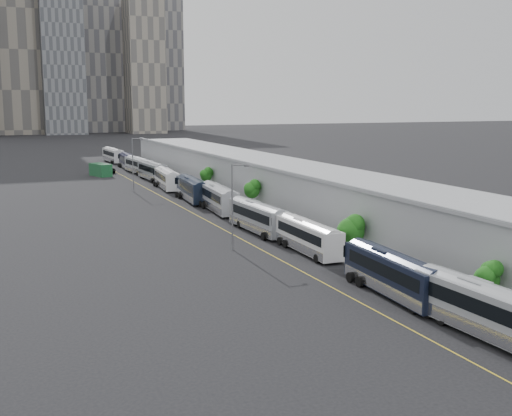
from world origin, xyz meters
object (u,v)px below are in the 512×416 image
street_lamp_near (234,201)px  bus_5 (192,191)px  bus_2 (308,239)px  suv (107,169)px  bus_4 (219,201)px  bus_6 (167,181)px  bus_3 (258,220)px  street_lamp_far (134,161)px  bus_9 (127,162)px  shipping_container (101,170)px  bus_1 (393,278)px  bus_8 (138,167)px  bus_7 (153,173)px  bus_0 (489,316)px  bus_10 (113,156)px

street_lamp_near → bus_5: bearing=80.1°
bus_2 → suv: size_ratio=1.93×
bus_4 → bus_6: bus_4 is taller
bus_3 → street_lamp_far: street_lamp_far is taller
bus_9 → shipping_container: (-8.65, -13.58, -0.18)m
bus_1 → bus_9: (0.55, 111.80, -0.01)m
bus_1 → bus_5: (-0.14, 56.21, 0.06)m
bus_3 → bus_8: size_ratio=1.01×
bus_1 → bus_2: bearing=91.5°
bus_7 → suv: size_ratio=2.12×
bus_0 → street_lamp_far: (-6.95, 81.29, 3.95)m
bus_3 → street_lamp_near: size_ratio=1.36×
bus_6 → bus_10: size_ratio=0.97×
bus_7 → bus_8: bearing=87.0°
bus_0 → bus_6: bearing=87.8°
bus_7 → shipping_container: 14.69m
bus_5 → bus_7: bus_7 is taller
bus_2 → street_lamp_far: street_lamp_far is taller
bus_0 → bus_8: size_ratio=1.02×
suv → bus_4: bearing=-88.7°
bus_3 → bus_9: bearing=87.7°
bus_7 → suv: (-6.38, 17.55, -0.75)m
bus_0 → bus_4: size_ratio=0.97×
suv → bus_1: bearing=-91.6°
bus_9 → bus_10: (-0.29, 17.40, 0.08)m
bus_0 → bus_9: bearing=87.3°
street_lamp_far → shipping_container: size_ratio=1.61×
shipping_container → bus_2: bearing=-101.0°
bus_8 → street_lamp_near: size_ratio=1.35×
bus_10 → bus_9: bearing=-92.3°
bus_5 → suv: bearing=101.2°
bus_1 → bus_3: bearing=93.4°
street_lamp_far → suv: size_ratio=1.55×
bus_0 → shipping_container: (-8.44, 109.01, -0.23)m
suv → shipping_container: bearing=-116.6°
bus_5 → street_lamp_far: size_ratio=1.37×
bus_2 → bus_10: (-0.24, 112.71, 0.14)m
bus_7 → shipping_container: size_ratio=2.20×
bus_7 → bus_8: 13.63m
bus_1 → bus_9: bus_1 is taller
bus_6 → bus_10: bearing=94.3°
bus_2 → bus_4: (-0.10, 28.35, 0.16)m
bus_8 → suv: size_ratio=2.05×
bus_1 → bus_2: 16.49m
bus_8 → bus_10: 29.22m
suv → bus_5: bearing=-88.0°
bus_0 → bus_4: 55.64m
bus_3 → bus_7: (0.67, 57.66, 0.04)m
bus_10 → suv: (-6.08, -25.29, -0.75)m
bus_4 → street_lamp_near: street_lamp_near is taller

